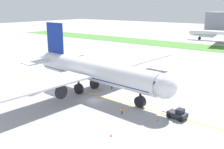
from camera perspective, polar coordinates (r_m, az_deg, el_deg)
ground_plane at (r=64.03m, az=-4.11°, el=-5.69°), size 600.00×600.00×0.00m
apron_taxi_line at (r=66.18m, az=-2.33°, el=-4.97°), size 280.00×0.36×0.01m
grass_median_strip at (r=152.31m, az=22.30°, el=5.31°), size 320.00×24.00×0.10m
airliner_foreground at (r=67.73m, az=-4.28°, el=0.82°), size 48.46×75.60×17.86m
pushback_tug at (r=55.26m, az=14.35°, el=-8.44°), size 5.72×2.76×2.23m
ground_crew_wingwalker_port at (r=55.59m, az=2.23°, el=-7.80°), size 0.56×0.41×1.70m
ground_crew_wingwalker_starboard at (r=72.14m, az=-0.05°, el=-2.40°), size 0.54×0.42×1.69m
traffic_cone_port_wing at (r=47.11m, az=-0.22°, el=-13.20°), size 0.36×0.36×0.58m
traffic_cone_starboard_wing at (r=53.77m, az=10.06°, el=-9.72°), size 0.36×0.36×0.58m
service_truck_baggage_loader at (r=103.84m, az=4.71°, el=3.12°), size 5.56×3.59×2.47m
parked_airliner_far_left at (r=186.94m, az=23.37°, el=8.19°), size 44.05×71.10×13.49m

